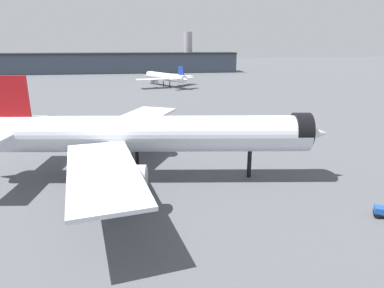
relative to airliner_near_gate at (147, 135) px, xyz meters
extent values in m
plane|color=#4C4F54|center=(-2.49, 0.59, -8.44)|extent=(900.00, 900.00, 0.00)
cylinder|color=silver|center=(0.36, -0.08, 0.15)|extent=(58.68, 18.37, 6.60)
cone|color=silver|center=(29.03, -6.03, 0.15)|extent=(8.43, 7.81, 6.47)
cylinder|color=black|center=(27.74, -5.76, 0.64)|extent=(4.27, 7.13, 6.67)
cube|color=silver|center=(-0.73, 16.98, -0.68)|extent=(21.20, 27.53, 0.53)
cylinder|color=#B7BAC1|center=(0.01, 13.60, -2.86)|extent=(8.77, 5.22, 3.63)
cube|color=silver|center=(-7.43, -15.29, -0.68)|extent=(12.19, 27.22, 0.53)
cylinder|color=#B7BAC1|center=(-5.41, -12.48, -2.86)|extent=(8.77, 5.22, 3.63)
cube|color=red|center=(-23.72, 4.92, 5.43)|extent=(7.01, 2.07, 10.57)
cube|color=silver|center=(-23.46, 11.94, 0.81)|extent=(7.30, 11.39, 0.40)
cylinder|color=black|center=(18.71, -3.88, -5.80)|extent=(0.79, 0.79, 5.28)
cylinder|color=black|center=(-1.80, 3.91, -5.80)|extent=(0.79, 0.79, 5.28)
cylinder|color=black|center=(-3.21, -2.87, -5.80)|extent=(0.79, 0.79, 5.28)
cylinder|color=white|center=(22.11, 134.99, -2.98)|extent=(20.24, 35.00, 4.20)
cone|color=white|center=(13.87, 151.55, -2.98)|extent=(5.74, 5.97, 4.12)
cone|color=white|center=(30.35, 118.42, -2.98)|extent=(6.01, 6.67, 3.99)
cylinder|color=black|center=(14.24, 150.80, -2.66)|extent=(4.64, 3.58, 4.24)
cube|color=white|center=(14.05, 127.78, -3.50)|extent=(17.34, 8.30, 0.34)
cylinder|color=#B7BAC1|center=(15.44, 129.46, -4.89)|extent=(4.38, 5.67, 2.31)
cube|color=white|center=(32.72, 137.06, -3.50)|extent=(16.03, 15.89, 0.34)
cylinder|color=#B7BAC1|center=(30.53, 136.97, -4.89)|extent=(4.38, 5.67, 2.31)
cube|color=navy|center=(29.03, 121.07, 0.38)|extent=(2.35, 4.16, 6.72)
cube|color=white|center=(25.44, 118.46, -2.56)|extent=(7.45, 5.95, 0.25)
cube|color=white|center=(33.28, 122.36, -2.56)|extent=(7.45, 5.95, 0.25)
cylinder|color=black|center=(16.83, 145.59, -6.76)|extent=(0.50, 0.50, 3.36)
cylinder|color=black|center=(20.96, 132.35, -6.76)|extent=(0.50, 0.50, 3.36)
cylinder|color=black|center=(24.91, 134.31, -6.76)|extent=(0.50, 0.50, 3.36)
cube|color=#3D4756|center=(-6.34, 229.13, -1.00)|extent=(200.87, 34.07, 14.88)
cube|color=#232628|center=(-6.34, 229.13, 7.04)|extent=(201.01, 35.97, 1.20)
cylinder|color=#939399|center=(54.45, 224.53, 7.70)|extent=(6.85, 6.85, 32.28)
cube|color=black|center=(-14.05, 38.06, -7.81)|extent=(5.90, 4.81, 0.35)
cube|color=#232833|center=(-15.46, 37.21, -6.84)|extent=(3.07, 3.11, 1.60)
cube|color=#1E2D38|center=(-16.31, 36.70, -6.52)|extent=(1.07, 1.70, 0.80)
cube|color=#232833|center=(-13.20, 38.57, -6.54)|extent=(4.01, 3.67, 2.20)
cylinder|color=black|center=(-15.10, 36.08, -7.99)|extent=(0.92, 0.70, 0.90)
cylinder|color=black|center=(-16.29, 38.05, -7.99)|extent=(0.92, 0.70, 0.90)
cylinder|color=black|center=(-11.80, 38.07, -7.99)|extent=(0.92, 0.70, 0.90)
cylinder|color=black|center=(-12.99, 40.04, -7.99)|extent=(0.92, 0.70, 0.90)
cube|color=#194799|center=(32.03, -22.61, -7.34)|extent=(2.49, 2.41, 0.90)
cylinder|color=black|center=(32.04, -21.65, -8.09)|extent=(0.74, 0.63, 0.70)
cylinder|color=black|center=(31.13, -22.96, -8.09)|extent=(0.74, 0.63, 0.70)
cube|color=black|center=(36.98, 14.04, -8.12)|extent=(2.69, 2.81, 0.20)
cube|color=beige|center=(36.98, 14.04, -7.32)|extent=(2.69, 2.81, 1.40)
sphere|color=black|center=(36.94, 12.82, -8.22)|extent=(0.44, 0.44, 0.44)
sphere|color=black|center=(35.79, 13.78, -8.22)|extent=(0.44, 0.44, 0.44)
sphere|color=black|center=(38.17, 14.30, -8.22)|extent=(0.44, 0.44, 0.44)
sphere|color=black|center=(37.01, 15.26, -8.22)|extent=(0.44, 0.44, 0.44)
camera|label=1|loc=(-4.82, -60.41, 16.40)|focal=31.76mm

